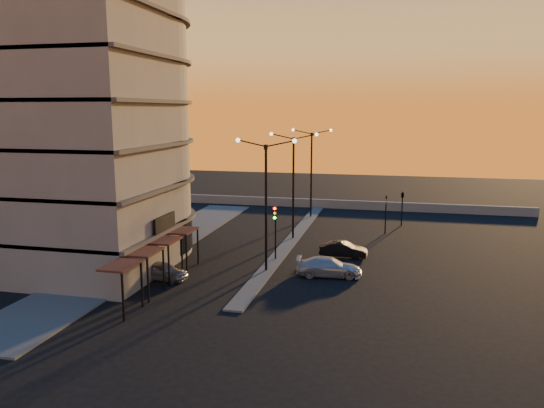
{
  "coord_description": "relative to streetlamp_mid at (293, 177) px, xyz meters",
  "views": [
    {
      "loc": [
        8.81,
        -35.46,
        11.4
      ],
      "look_at": [
        -1.31,
        7.35,
        3.6
      ],
      "focal_mm": 35.0,
      "sensor_mm": 36.0,
      "label": 1
    }
  ],
  "objects": [
    {
      "name": "streetlamp_near",
      "position": [
        0.0,
        -10.0,
        0.0
      ],
      "size": [
        4.32,
        0.32,
        9.51
      ],
      "color": "black",
      "rests_on": "ground"
    },
    {
      "name": "traffic_light_main",
      "position": [
        0.0,
        -7.13,
        -2.7
      ],
      "size": [
        0.28,
        0.44,
        4.25
      ],
      "color": "black",
      "rests_on": "ground"
    },
    {
      "name": "parapet",
      "position": [
        2.0,
        16.0,
        -5.09
      ],
      "size": [
        44.0,
        0.5,
        1.0
      ],
      "primitive_type": "cube",
      "color": "slate",
      "rests_on": "ground"
    },
    {
      "name": "median",
      "position": [
        0.0,
        0.0,
        -5.53
      ],
      "size": [
        1.2,
        36.0,
        0.12
      ],
      "primitive_type": "cube",
      "color": "#525250",
      "rests_on": "ground"
    },
    {
      "name": "sidewalk_west",
      "position": [
        -10.5,
        -6.0,
        -5.53
      ],
      "size": [
        5.0,
        40.0,
        0.12
      ],
      "primitive_type": "cube",
      "color": "#525250",
      "rests_on": "ground"
    },
    {
      "name": "streetlamp_mid",
      "position": [
        0.0,
        0.0,
        0.0
      ],
      "size": [
        4.32,
        0.32,
        9.51
      ],
      "color": "black",
      "rests_on": "ground"
    },
    {
      "name": "car_hatchback",
      "position": [
        -6.5,
        -13.4,
        -4.96
      ],
      "size": [
        3.84,
        1.94,
        1.26
      ],
      "primitive_type": "imported",
      "rotation": [
        0.0,
        0.0,
        1.44
      ],
      "color": "#919498",
      "rests_on": "ground"
    },
    {
      "name": "building",
      "position": [
        -14.0,
        -9.97,
        6.32
      ],
      "size": [
        14.35,
        17.08,
        25.0
      ],
      "color": "slate",
      "rests_on": "ground"
    },
    {
      "name": "car_wagon",
      "position": [
        4.5,
        -10.0,
        -4.94
      ],
      "size": [
        4.7,
        2.31,
        1.31
      ],
      "primitive_type": "imported",
      "rotation": [
        0.0,
        0.0,
        1.68
      ],
      "color": "#B3B6BB",
      "rests_on": "ground"
    },
    {
      "name": "ground",
      "position": [
        0.0,
        -10.0,
        -5.59
      ],
      "size": [
        120.0,
        120.0,
        0.0
      ],
      "primitive_type": "plane",
      "color": "black",
      "rests_on": "ground"
    },
    {
      "name": "streetlamp_far",
      "position": [
        0.0,
        10.0,
        0.0
      ],
      "size": [
        4.32,
        0.32,
        9.51
      ],
      "color": "black",
      "rests_on": "ground"
    },
    {
      "name": "signal_east_b",
      "position": [
        9.5,
        8.0,
        -2.49
      ],
      "size": [
        0.42,
        1.99,
        3.6
      ],
      "color": "black",
      "rests_on": "ground"
    },
    {
      "name": "car_sedan",
      "position": [
        5.0,
        -4.92,
        -4.98
      ],
      "size": [
        3.75,
        1.41,
        1.22
      ],
      "primitive_type": "imported",
      "rotation": [
        0.0,
        0.0,
        1.54
      ],
      "color": "black",
      "rests_on": "ground"
    },
    {
      "name": "signal_east_a",
      "position": [
        8.0,
        4.0,
        -3.66
      ],
      "size": [
        0.13,
        0.16,
        3.6
      ],
      "color": "black",
      "rests_on": "ground"
    }
  ]
}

